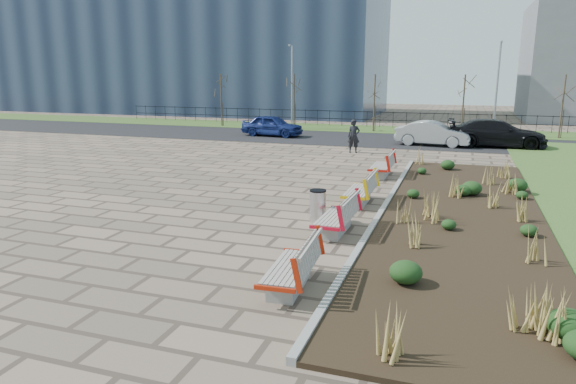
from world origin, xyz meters
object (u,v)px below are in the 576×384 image
(lamp_west, at_px, (292,88))
(car_black, at_px, (497,133))
(litter_bin, at_px, (318,206))
(car_silver, at_px, (433,133))
(car_blue, at_px, (272,125))
(lamp_east, at_px, (497,90))
(bench_a, at_px, (289,265))
(bench_c, at_px, (359,189))
(bench_b, at_px, (335,215))
(bench_d, at_px, (381,164))
(pedestrian, at_px, (354,136))

(lamp_west, bearing_deg, car_black, -19.37)
(litter_bin, relative_size, car_silver, 0.22)
(car_blue, bearing_deg, car_silver, -91.09)
(car_silver, relative_size, lamp_east, 0.71)
(bench_a, distance_m, litter_bin, 4.77)
(litter_bin, height_order, lamp_east, lamp_east)
(car_blue, xyz_separation_m, car_black, (13.90, -0.61, 0.08))
(bench_c, height_order, car_blue, car_blue)
(bench_c, bearing_deg, lamp_east, 75.91)
(litter_bin, xyz_separation_m, lamp_east, (5.72, 22.63, 2.58))
(car_silver, height_order, car_black, car_black)
(bench_a, relative_size, bench_b, 1.00)
(bench_d, height_order, pedestrian, pedestrian)
(bench_c, distance_m, car_silver, 14.77)
(bench_d, xyz_separation_m, lamp_west, (-9.00, 15.46, 2.54))
(bench_b, relative_size, car_silver, 0.50)
(bench_d, distance_m, litter_bin, 7.20)
(car_blue, xyz_separation_m, lamp_east, (13.96, 4.29, 2.32))
(bench_b, bearing_deg, pedestrian, 100.95)
(bench_d, xyz_separation_m, car_silver, (1.48, 9.96, 0.22))
(bench_c, bearing_deg, car_silver, 84.08)
(car_silver, height_order, lamp_west, lamp_west)
(pedestrian, xyz_separation_m, car_black, (7.30, 4.71, -0.08))
(lamp_east, bearing_deg, bench_c, -103.90)
(litter_bin, distance_m, car_silver, 17.26)
(bench_a, distance_m, bench_b, 3.85)
(bench_c, distance_m, lamp_west, 22.26)
(bench_c, relative_size, car_black, 0.39)
(bench_a, xyz_separation_m, car_black, (4.94, 22.44, 0.30))
(bench_a, height_order, bench_d, same)
(car_black, height_order, lamp_east, lamp_east)
(litter_bin, bearing_deg, car_black, 72.28)
(car_blue, bearing_deg, bench_c, -145.07)
(pedestrian, distance_m, car_blue, 8.47)
(car_blue, bearing_deg, bench_d, -135.73)
(bench_a, relative_size, lamp_west, 0.35)
(bench_d, relative_size, litter_bin, 2.30)
(bench_a, distance_m, lamp_west, 28.90)
(pedestrian, bearing_deg, litter_bin, -101.36)
(bench_c, bearing_deg, car_blue, 119.19)
(bench_a, bearing_deg, car_blue, 107.57)
(bench_a, distance_m, car_silver, 21.88)
(bench_c, relative_size, bench_d, 1.00)
(bench_a, relative_size, car_silver, 0.50)
(car_blue, relative_size, lamp_east, 0.68)
(car_black, height_order, lamp_west, lamp_west)
(lamp_east, bearing_deg, bench_b, -102.01)
(bench_d, height_order, lamp_west, lamp_west)
(car_silver, xyz_separation_m, lamp_west, (-10.48, 5.51, 2.32))
(bench_b, bearing_deg, lamp_west, 112.26)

